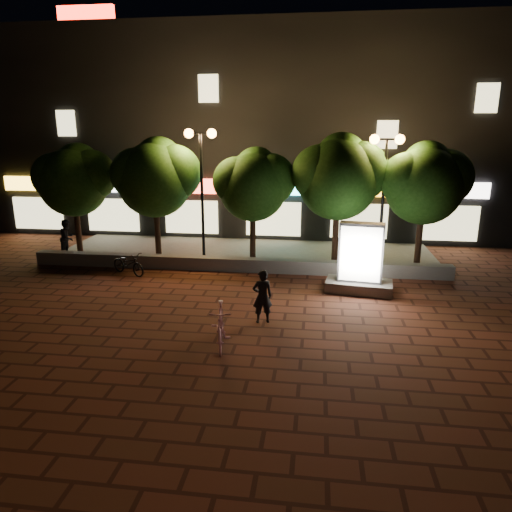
% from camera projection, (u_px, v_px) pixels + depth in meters
% --- Properties ---
extents(ground, '(80.00, 80.00, 0.00)m').
position_uv_depth(ground, '(212.00, 309.00, 14.00)').
color(ground, '#56271B').
rests_on(ground, ground).
extents(retaining_wall, '(16.00, 0.45, 0.50)m').
position_uv_depth(retaining_wall, '(235.00, 264.00, 17.76)').
color(retaining_wall, slate).
rests_on(retaining_wall, ground).
extents(sidewalk, '(16.00, 5.00, 0.08)m').
position_uv_depth(sidewalk, '(245.00, 253.00, 20.21)').
color(sidewalk, slate).
rests_on(sidewalk, ground).
extents(building_block, '(28.00, 8.12, 11.30)m').
position_uv_depth(building_block, '(263.00, 134.00, 25.10)').
color(building_block, black).
rests_on(building_block, ground).
extents(tree_far_left, '(3.36, 2.80, 4.63)m').
position_uv_depth(tree_far_left, '(75.00, 178.00, 19.23)').
color(tree_far_left, '#321E13').
rests_on(tree_far_left, sidewalk).
extents(tree_left, '(3.60, 3.00, 4.89)m').
position_uv_depth(tree_left, '(156.00, 175.00, 18.75)').
color(tree_left, '#321E13').
rests_on(tree_left, sidewalk).
extents(tree_mid, '(3.24, 2.70, 4.50)m').
position_uv_depth(tree_mid, '(254.00, 182.00, 18.31)').
color(tree_mid, '#321E13').
rests_on(tree_mid, sidewalk).
extents(tree_right, '(3.72, 3.10, 5.07)m').
position_uv_depth(tree_right, '(340.00, 174.00, 17.80)').
color(tree_right, '#321E13').
rests_on(tree_right, sidewalk).
extents(tree_far_right, '(3.48, 2.90, 4.76)m').
position_uv_depth(tree_far_right, '(426.00, 181.00, 17.45)').
color(tree_far_right, '#321E13').
rests_on(tree_far_right, sidewalk).
extents(street_lamp_left, '(1.26, 0.36, 5.18)m').
position_uv_depth(street_lamp_left, '(201.00, 161.00, 18.10)').
color(street_lamp_left, black).
rests_on(street_lamp_left, sidewalk).
extents(street_lamp_right, '(1.26, 0.36, 4.98)m').
position_uv_depth(street_lamp_right, '(385.00, 167.00, 17.25)').
color(street_lamp_right, black).
rests_on(street_lamp_right, sidewalk).
extents(ad_kiosk, '(2.28, 1.36, 2.33)m').
position_uv_depth(ad_kiosk, '(360.00, 264.00, 15.32)').
color(ad_kiosk, slate).
rests_on(ad_kiosk, ground).
extents(scooter_pink, '(0.82, 1.86, 1.08)m').
position_uv_depth(scooter_pink, '(221.00, 326.00, 11.52)').
color(scooter_pink, '#CF819C').
rests_on(scooter_pink, ground).
extents(rider, '(0.65, 0.53, 1.54)m').
position_uv_depth(rider, '(262.00, 296.00, 12.89)').
color(rider, black).
rests_on(rider, ground).
extents(scooter_parked, '(1.70, 1.24, 0.85)m').
position_uv_depth(scooter_parked, '(128.00, 264.00, 17.24)').
color(scooter_parked, black).
rests_on(scooter_parked, ground).
extents(pedestrian, '(0.61, 0.77, 1.55)m').
position_uv_depth(pedestrian, '(67.00, 238.00, 19.42)').
color(pedestrian, black).
rests_on(pedestrian, sidewalk).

